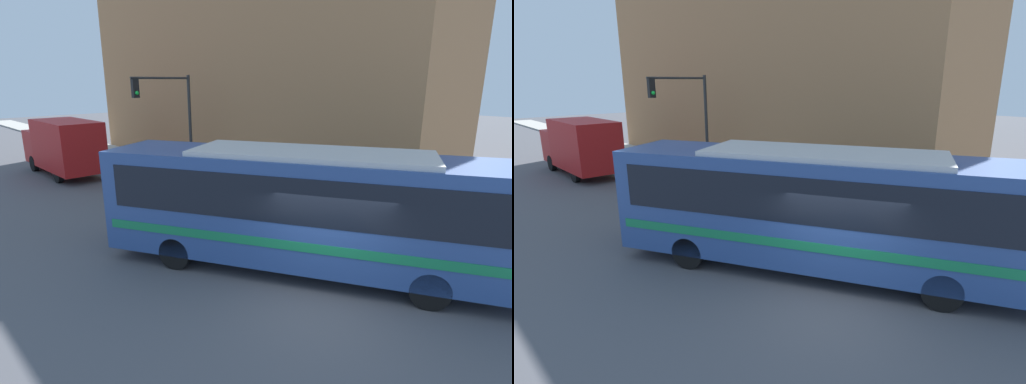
{
  "view_description": "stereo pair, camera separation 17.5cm",
  "coord_description": "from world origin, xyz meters",
  "views": [
    {
      "loc": [
        -7.15,
        -4.96,
        5.07
      ],
      "look_at": [
        1.96,
        4.29,
        1.44
      ],
      "focal_mm": 28.0,
      "sensor_mm": 36.0,
      "label": 1
    },
    {
      "loc": [
        -7.02,
        -5.09,
        5.07
      ],
      "look_at": [
        1.96,
        4.29,
        1.44
      ],
      "focal_mm": 28.0,
      "sensor_mm": 36.0,
      "label": 2
    }
  ],
  "objects": [
    {
      "name": "building_facade",
      "position": [
        9.92,
        13.48,
        6.18
      ],
      "size": [
        6.0,
        24.97,
        12.37
      ],
      "color": "#B27A4C",
      "rests_on": "ground_plane"
    },
    {
      "name": "traffic_light_pole",
      "position": [
        4.12,
        12.58,
        3.72
      ],
      "size": [
        3.28,
        0.35,
        5.22
      ],
      "color": "#2D2D2D",
      "rests_on": "sidewalk"
    },
    {
      "name": "fire_hydrant",
      "position": [
        5.1,
        2.08,
        0.52
      ],
      "size": [
        0.22,
        0.3,
        0.77
      ],
      "color": "gold",
      "rests_on": "sidewalk"
    },
    {
      "name": "sidewalk",
      "position": [
        5.71,
        20.0,
        0.07
      ],
      "size": [
        2.42,
        70.0,
        0.13
      ],
      "color": "#B7B2A8",
      "rests_on": "ground_plane"
    },
    {
      "name": "parking_meter",
      "position": [
        5.1,
        10.81,
        0.94
      ],
      "size": [
        0.14,
        0.14,
        1.18
      ],
      "color": "#2D2D2D",
      "rests_on": "sidewalk"
    },
    {
      "name": "delivery_truck",
      "position": [
        0.56,
        17.94,
        1.65
      ],
      "size": [
        2.26,
        6.56,
        3.04
      ],
      "color": "#B21919",
      "rests_on": "ground_plane"
    },
    {
      "name": "city_bus",
      "position": [
        0.96,
        1.29,
        1.91
      ],
      "size": [
        7.25,
        11.06,
        3.34
      ],
      "rotation": [
        0.0,
        0.0,
        0.47
      ],
      "color": "#2D4C8C",
      "rests_on": "ground_plane"
    },
    {
      "name": "ground_plane",
      "position": [
        0.0,
        0.0,
        0.0
      ],
      "size": [
        120.0,
        120.0,
        0.0
      ],
      "primitive_type": "plane",
      "color": "#515156"
    }
  ]
}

